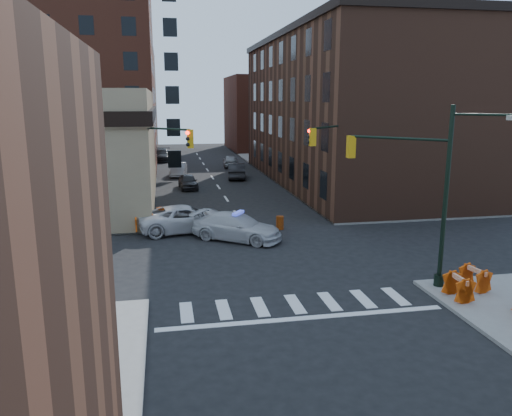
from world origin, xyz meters
name	(u,v)px	position (x,y,z in m)	size (l,w,h in m)	color
ground	(263,255)	(0.00, 0.00, 0.00)	(140.00, 140.00, 0.00)	black
sidewalk_ne	(390,166)	(23.00, 32.75, 0.07)	(34.00, 54.50, 0.15)	gray
bank_building	(10,149)	(-17.00, 16.50, 4.50)	(22.00, 22.00, 9.00)	#857657
apartment_block	(47,68)	(-18.50, 40.00, 12.00)	(25.00, 25.00, 24.00)	#5F2B1E
commercial_row_ne	(346,113)	(13.00, 22.50, 7.00)	(14.00, 34.00, 14.00)	#4A2A1D
filler_nw	(94,101)	(-16.00, 62.00, 8.00)	(20.00, 18.00, 16.00)	brown
filler_ne	(277,113)	(14.00, 58.00, 6.00)	(16.00, 16.00, 12.00)	#5F2B1E
signal_pole_se	(421,186)	(6.04, -5.52, 4.61)	(5.40, 5.27, 8.00)	black
signal_pole_nw	(152,166)	(-5.85, 5.34, 4.34)	(3.58, 3.67, 8.00)	black
signal_pole_ne	(335,162)	(5.84, 5.35, 4.34)	(3.67, 3.58, 8.00)	black
tree_ne_near	(284,146)	(7.50, 26.00, 3.49)	(3.00, 3.00, 4.85)	black
tree_ne_far	(268,140)	(7.50, 34.00, 3.49)	(3.00, 3.00, 4.85)	black
police_car	(237,227)	(-0.95, 3.27, 0.81)	(2.26, 5.56, 1.61)	#B9B9BE
pickup	(187,219)	(-3.85, 5.80, 0.85)	(2.81, 6.09, 1.69)	silver
parked_car_wnear	(188,182)	(-2.94, 21.53, 0.69)	(1.62, 4.03, 1.37)	black
parked_car_wfar	(179,170)	(-3.56, 29.76, 0.73)	(1.54, 4.40, 1.45)	#97989F
parked_car_wdeep	(162,155)	(-5.37, 44.01, 0.82)	(2.29, 5.64, 1.64)	black
parked_car_enear	(236,171)	(2.50, 26.90, 0.83)	(1.75, 5.02, 1.65)	black
parked_car_efar	(231,161)	(3.14, 36.35, 0.75)	(1.77, 4.39, 1.49)	#9B9EA3
pedestrian_a	(99,208)	(-9.64, 8.89, 1.08)	(0.68, 0.45, 1.86)	black
pedestrian_b	(88,220)	(-9.96, 6.00, 1.01)	(0.84, 0.65, 1.72)	black
pedestrian_c	(54,211)	(-12.49, 8.91, 1.02)	(1.02, 0.42, 1.74)	#1E252D
barrel_road	(280,223)	(2.18, 5.22, 0.44)	(0.49, 0.49, 0.88)	#C35409
barrel_bank	(161,215)	(-5.50, 8.72, 0.50)	(0.56, 0.56, 1.01)	#CF6309
barricade_se_a	(458,287)	(6.78, -7.84, 0.66)	(1.35, 0.67, 1.01)	red
barricade_se_b	(475,279)	(8.10, -7.00, 0.65)	(1.33, 0.66, 0.99)	#D15509
barricade_nw_a	(145,224)	(-6.50, 5.70, 0.67)	(1.38, 0.69, 1.03)	#CE6A09
barricade_nw_b	(88,223)	(-10.06, 6.58, 0.63)	(1.28, 0.64, 0.96)	#EE370B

